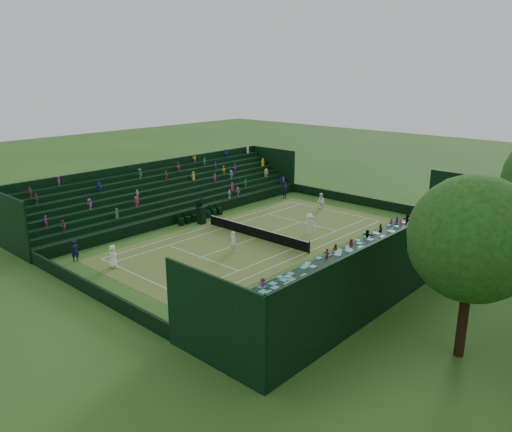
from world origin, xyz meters
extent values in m
plane|color=#2A571B|center=(0.00, 0.00, 0.00)|extent=(160.00, 160.00, 0.00)
cube|color=#3A6F25|center=(0.00, 0.00, 0.01)|extent=(12.97, 26.77, 0.01)
cube|color=black|center=(0.00, 15.88, 0.50)|extent=(17.17, 0.20, 1.00)
cube|color=black|center=(0.00, -15.88, 0.50)|extent=(17.17, 0.20, 1.00)
cube|color=black|center=(8.48, 0.00, 0.50)|extent=(0.20, 31.77, 1.00)
cube|color=black|center=(-8.48, 0.00, 0.50)|extent=(0.20, 31.77, 1.00)
cube|color=black|center=(8.98, 0.00, 0.50)|extent=(0.80, 32.00, 1.00)
cube|color=black|center=(9.79, 0.00, 0.72)|extent=(0.80, 32.00, 1.45)
cube|color=black|center=(10.58, 0.00, 0.95)|extent=(0.80, 32.00, 1.90)
cube|color=black|center=(11.38, 0.00, 1.18)|extent=(0.80, 32.00, 2.35)
cube|color=black|center=(12.18, 0.00, 1.40)|extent=(0.80, 32.00, 2.80)
cube|color=black|center=(12.98, 0.00, 1.62)|extent=(0.80, 32.00, 3.25)
cube|color=black|center=(13.79, 0.00, 1.85)|extent=(0.80, 32.00, 3.70)
cube|color=black|center=(14.59, 0.00, 2.08)|extent=(0.80, 32.00, 4.15)
cube|color=black|center=(15.08, 0.00, 2.45)|extent=(0.20, 32.00, 4.90)
cube|color=black|center=(-8.98, 0.00, 0.50)|extent=(0.80, 32.00, 1.00)
cube|color=black|center=(-9.79, 0.00, 0.72)|extent=(0.80, 32.00, 1.45)
cube|color=black|center=(-10.58, 0.00, 0.95)|extent=(0.80, 32.00, 1.90)
cube|color=black|center=(-11.38, 0.00, 1.18)|extent=(0.80, 32.00, 2.35)
cube|color=black|center=(-12.18, 0.00, 1.40)|extent=(0.80, 32.00, 2.80)
cube|color=black|center=(-12.98, 0.00, 1.62)|extent=(0.80, 32.00, 3.25)
cube|color=black|center=(-13.79, 0.00, 1.85)|extent=(0.80, 32.00, 3.70)
cube|color=black|center=(-14.59, 0.00, 2.08)|extent=(0.80, 32.00, 4.15)
cube|color=black|center=(-15.08, 0.00, 2.45)|extent=(0.20, 32.00, 4.90)
cylinder|color=black|center=(-5.79, 0.00, 0.53)|extent=(0.10, 0.10, 1.06)
cylinder|color=black|center=(5.79, 0.00, 0.53)|extent=(0.10, 0.10, 1.06)
cube|color=black|center=(0.00, 0.00, 0.46)|extent=(11.57, 0.02, 0.86)
cube|color=white|center=(0.00, 0.00, 0.93)|extent=(11.57, 0.04, 0.07)
cylinder|color=black|center=(20.31, -6.77, 1.71)|extent=(0.50, 0.50, 3.42)
sphere|color=#184112|center=(20.31, -6.77, 6.34)|extent=(6.25, 6.25, 6.25)
cube|color=black|center=(-6.70, -0.35, 0.80)|extent=(0.63, 0.63, 1.61)
cube|color=black|center=(-6.70, -0.35, 1.65)|extent=(0.80, 0.80, 0.09)
cube|color=black|center=(-7.01, -0.35, 1.97)|extent=(0.07, 0.80, 0.63)
imported|color=black|center=(-6.70, -0.35, 2.11)|extent=(0.37, 0.45, 0.83)
cube|color=black|center=(-7.73, -2.05, 0.35)|extent=(0.44, 0.44, 0.70)
cube|color=black|center=(-7.95, -2.05, 0.79)|extent=(0.05, 0.44, 0.44)
cube|color=black|center=(-7.73, -1.25, 0.35)|extent=(0.44, 0.44, 0.70)
cube|color=black|center=(-7.95, -1.25, 0.79)|extent=(0.05, 0.44, 0.44)
cube|color=black|center=(-7.73, -0.45, 0.35)|extent=(0.44, 0.44, 0.70)
cube|color=black|center=(-7.95, -0.45, 0.79)|extent=(0.05, 0.44, 0.44)
cube|color=black|center=(-7.73, 1.35, 0.35)|extent=(0.44, 0.44, 0.70)
cube|color=black|center=(-7.95, 1.35, 0.79)|extent=(0.05, 0.44, 0.44)
cube|color=black|center=(-7.73, 2.15, 0.35)|extent=(0.44, 0.44, 0.70)
cube|color=black|center=(-7.95, 2.15, 0.79)|extent=(0.05, 0.44, 0.44)
cube|color=black|center=(-7.73, 2.95, 0.35)|extent=(0.44, 0.44, 0.70)
cube|color=black|center=(-7.95, 2.95, 0.79)|extent=(0.05, 0.44, 0.44)
imported|color=white|center=(-3.22, -12.19, 0.88)|extent=(0.88, 0.59, 1.76)
imported|color=white|center=(1.03, -3.82, 0.88)|extent=(0.65, 0.43, 1.76)
imported|color=white|center=(-1.27, 11.56, 0.87)|extent=(1.02, 0.91, 1.74)
imported|color=white|center=(2.75, 4.10, 0.93)|extent=(1.39, 1.21, 1.86)
imported|color=black|center=(-7.03, 12.60, 0.97)|extent=(0.50, 0.73, 1.95)
imported|color=black|center=(-6.52, -13.41, 0.83)|extent=(0.56, 0.69, 1.65)
camera|label=1|loc=(27.86, -30.54, 14.10)|focal=35.00mm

